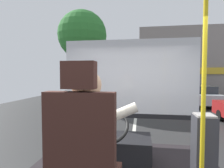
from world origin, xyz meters
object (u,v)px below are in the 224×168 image
(steering_console, at_px, (112,149))
(parked_car_silver, at_px, (197,95))
(fare_box, at_px, (204,150))
(bus_driver, at_px, (89,135))
(parked_car_blue, at_px, (182,88))
(handrail_pole, at_px, (203,102))

(steering_console, distance_m, parked_car_silver, 10.81)
(fare_box, bearing_deg, bus_driver, -142.64)
(bus_driver, bearing_deg, fare_box, 37.36)
(steering_console, distance_m, parked_car_blue, 15.82)
(bus_driver, height_order, handrail_pole, handrail_pole)
(parked_car_blue, bearing_deg, fare_box, -101.32)
(handrail_pole, xyz_separation_m, fare_box, (0.11, 0.28, -0.60))
(fare_box, relative_size, parked_car_silver, 0.20)
(fare_box, distance_m, parked_car_blue, 15.87)
(parked_car_silver, bearing_deg, handrail_pole, -106.09)
(steering_console, height_order, parked_car_silver, steering_console)
(bus_driver, bearing_deg, parked_car_blue, 75.51)
(steering_console, relative_size, parked_car_silver, 0.26)
(steering_console, xyz_separation_m, parked_car_silver, (4.08, 10.00, -0.22))
(parked_car_silver, bearing_deg, steering_console, -112.18)
(bus_driver, bearing_deg, handrail_pole, 29.52)
(bus_driver, distance_m, steering_console, 1.32)
(bus_driver, xyz_separation_m, handrail_pole, (1.02, 0.58, 0.19))
(fare_box, xyz_separation_m, parked_car_silver, (2.95, 10.32, -0.41))
(fare_box, xyz_separation_m, parked_car_blue, (3.11, 15.56, -0.34))
(handrail_pole, distance_m, parked_car_silver, 11.08)
(parked_car_blue, bearing_deg, parked_car_silver, -91.78)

